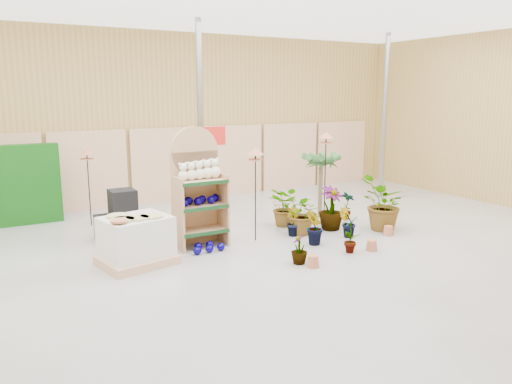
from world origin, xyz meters
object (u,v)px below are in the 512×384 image
display_shelf (197,192)px  bird_table_front (255,154)px  potted_plant_2 (300,213)px  pallet_stack (136,241)px

display_shelf → bird_table_front: display_shelf is taller
display_shelf → potted_plant_2: bearing=-12.0°
pallet_stack → bird_table_front: bearing=-6.1°
potted_plant_2 → display_shelf: bearing=168.2°
display_shelf → pallet_stack: size_ratio=1.70×
display_shelf → bird_table_front: size_ratio=1.22×
bird_table_front → potted_plant_2: 1.64m
pallet_stack → bird_table_front: 2.82m
display_shelf → bird_table_front: 1.34m
display_shelf → potted_plant_2: (2.10, -0.44, -0.59)m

